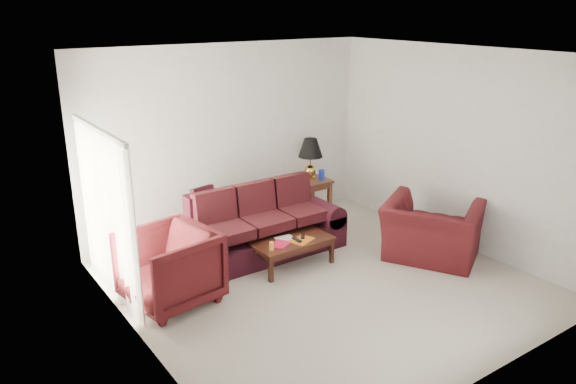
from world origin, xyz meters
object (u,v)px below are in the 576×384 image
object	(u,v)px
armchair_left	(169,268)
armchair_right	(432,231)
sofa	(263,223)
floor_lamp	(110,212)
coffee_table	(292,253)
end_table	(309,198)

from	to	relation	value
armchair_left	armchair_right	bearing A→B (deg)	66.63
sofa	armchair_left	bearing A→B (deg)	-163.86
sofa	floor_lamp	world-z (taller)	floor_lamp
floor_lamp	armchair_left	size ratio (longest dim) A/B	1.64
armchair_left	coffee_table	xyz separation A→B (m)	(1.84, -0.03, -0.28)
armchair_left	armchair_right	world-z (taller)	armchair_left
armchair_right	coffee_table	bearing A→B (deg)	32.97
end_table	floor_lamp	world-z (taller)	floor_lamp
floor_lamp	armchair_right	size ratio (longest dim) A/B	1.30
armchair_right	coffee_table	distance (m)	2.06
sofa	end_table	world-z (taller)	sofa
end_table	armchair_left	world-z (taller)	armchair_left
sofa	coffee_table	distance (m)	0.66
end_table	armchair_right	size ratio (longest dim) A/B	0.50
end_table	coffee_table	distance (m)	2.04
sofa	armchair_left	size ratio (longest dim) A/B	2.30
floor_lamp	coffee_table	size ratio (longest dim) A/B	1.52
sofa	coffee_table	xyz separation A→B (m)	(0.12, -0.58, -0.29)
floor_lamp	armchair_left	xyz separation A→B (m)	(0.26, -1.30, -0.39)
sofa	armchair_right	bearing A→B (deg)	-40.02
floor_lamp	coffee_table	distance (m)	2.58
armchair_right	floor_lamp	bearing A→B (deg)	30.34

